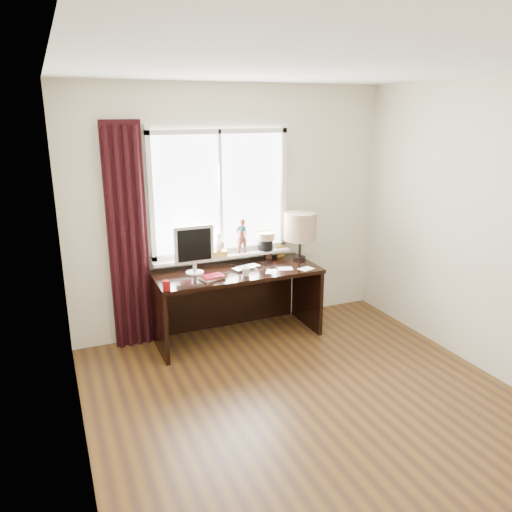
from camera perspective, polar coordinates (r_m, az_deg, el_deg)
name	(u,v)px	position (r m, az deg, el deg)	size (l,w,h in m)	color
floor	(324,418)	(4.17, 7.79, -17.87)	(3.50, 4.00, 0.00)	#593915
ceiling	(340,67)	(3.46, 9.56, 20.55)	(3.50, 4.00, 0.00)	white
wall_back	(233,210)	(5.35, -2.68, 5.24)	(3.50, 2.60, 0.00)	beige
wall_left	(72,295)	(3.10, -20.26, -4.21)	(4.00, 2.60, 0.00)	beige
wall_right	(509,237)	(4.74, 26.95, 1.97)	(4.00, 2.60, 0.00)	beige
laptop	(246,268)	(5.16, -1.13, -1.34)	(0.30, 0.19, 0.02)	silver
mug	(246,271)	(4.94, -1.16, -1.76)	(0.09, 0.09, 0.09)	white
red_cup	(167,285)	(4.63, -10.18, -3.32)	(0.07, 0.07, 0.09)	maroon
window	(224,211)	(5.27, -3.71, 5.16)	(1.52, 0.21, 1.40)	white
curtain	(128,240)	(5.03, -14.43, 1.83)	(0.38, 0.09, 2.25)	black
desk	(234,290)	(5.29, -2.54, -3.85)	(1.70, 0.70, 0.75)	black
monitor	(194,247)	(4.98, -7.10, 1.05)	(0.40, 0.18, 0.49)	beige
notebook_stack	(212,277)	(4.89, -5.05, -2.40)	(0.26, 0.22, 0.03)	beige
brush_holder	(268,253)	(5.52, 1.39, 0.37)	(0.09, 0.09, 0.25)	black
icon_frame	(281,251)	(5.58, 2.84, 0.58)	(0.10, 0.04, 0.13)	gold
table_lamp	(300,227)	(5.42, 5.08, 3.32)	(0.35, 0.35, 0.52)	black
loose_papers	(288,270)	(5.14, 3.65, -1.56)	(0.54, 0.24, 0.00)	white
desk_cables	(260,265)	(5.29, 0.46, -0.99)	(0.44, 0.32, 0.01)	black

